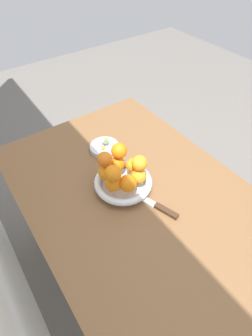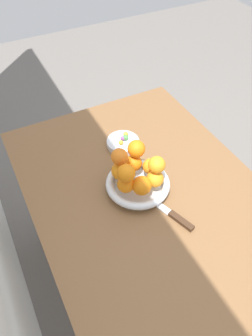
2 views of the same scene
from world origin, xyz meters
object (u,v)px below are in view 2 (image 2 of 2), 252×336
at_px(fruit_bowl, 138,184).
at_px(candy_ball_0, 121,142).
at_px(candy_ball_3, 126,134).
at_px(orange_9, 119,157).
at_px(orange_3, 126,184).
at_px(orange_1, 134,163).
at_px(orange_6, 126,173).
at_px(orange_5, 155,179).
at_px(knife, 166,210).
at_px(candy_ball_2, 123,138).
at_px(candy_dish, 123,143).
at_px(dining_table, 149,211).
at_px(orange_2, 121,171).
at_px(candy_ball_1, 126,138).
at_px(orange_8, 135,149).
at_px(orange_4, 143,187).
at_px(orange_7, 157,165).
at_px(orange_0, 151,166).

xyz_separation_m(fruit_bowl, candy_ball_0, (0.21, -0.04, 0.01)).
bearing_deg(candy_ball_3, fruit_bowl, 162.37).
bearing_deg(orange_9, orange_3, 171.49).
bearing_deg(orange_1, orange_6, 138.64).
bearing_deg(candy_ball_3, orange_5, 172.85).
height_order(orange_1, knife, orange_1).
bearing_deg(candy_ball_2, orange_1, 165.88).
bearing_deg(candy_ball_3, candy_dish, 131.77).
bearing_deg(knife, orange_3, 39.96).
relative_size(orange_5, candy_ball_0, 3.17).
bearing_deg(orange_6, knife, -138.08).
bearing_deg(dining_table, orange_2, 37.53).
relative_size(candy_ball_1, knife, 0.08).
distance_m(orange_9, candy_ball_0, 0.20).
bearing_deg(orange_6, orange_9, -9.16).
xyz_separation_m(orange_8, orange_9, (-0.01, 0.06, 0.00)).
bearing_deg(candy_ball_3, knife, 173.74).
height_order(orange_2, knife, orange_2).
height_order(orange_4, orange_9, orange_9).
xyz_separation_m(orange_7, orange_9, (0.08, 0.09, 0.01)).
distance_m(orange_3, orange_7, 0.12).
distance_m(fruit_bowl, orange_3, 0.07).
bearing_deg(orange_7, orange_4, 108.66).
distance_m(fruit_bowl, candy_ball_0, 0.21).
bearing_deg(orange_3, orange_6, 163.34).
relative_size(candy_ball_1, candy_ball_3, 1.08).
height_order(orange_0, knife, orange_0).
xyz_separation_m(candy_dish, orange_8, (-0.16, 0.03, 0.12)).
bearing_deg(orange_0, dining_table, 152.77).
relative_size(orange_7, orange_9, 1.01).
relative_size(orange_0, candy_ball_3, 2.85).
distance_m(orange_8, candy_ball_2, 0.19).
bearing_deg(orange_3, orange_2, -10.01).
relative_size(orange_1, candy_ball_2, 3.33).
distance_m(orange_9, candy_ball_1, 0.23).
bearing_deg(orange_3, orange_8, -44.04).
bearing_deg(knife, orange_1, 7.42).
bearing_deg(orange_5, knife, 176.68).
bearing_deg(orange_1, candy_dish, -14.14).
bearing_deg(orange_9, candy_ball_0, -27.72).
distance_m(dining_table, orange_6, 0.23).
distance_m(orange_3, orange_4, 0.05).
height_order(orange_4, candy_ball_0, orange_4).
height_order(orange_3, candy_ball_0, orange_3).
distance_m(candy_dish, orange_9, 0.23).
distance_m(orange_3, candy_ball_1, 0.27).
distance_m(orange_6, candy_ball_0, 0.26).
relative_size(orange_8, candy_ball_1, 2.84).
height_order(orange_1, candy_ball_1, orange_1).
relative_size(orange_6, candy_ball_3, 2.98).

